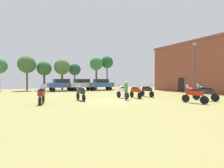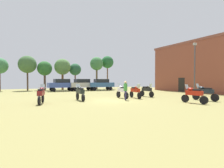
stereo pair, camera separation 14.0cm
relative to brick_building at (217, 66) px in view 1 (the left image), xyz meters
name	(u,v)px [view 1 (the left image)]	position (x,y,z in m)	size (l,w,h in m)	color
ground_plane	(111,101)	(-18.00, -1.48, -3.84)	(44.00, 52.00, 0.02)	olive
brick_building	(217,66)	(0.00, 0.00, 0.00)	(6.12, 19.91, 7.68)	brown
motorcycle_1	(122,91)	(-16.07, -0.23, -3.10)	(0.62, 2.10, 1.48)	black
motorcycle_2	(42,94)	(-23.64, -0.89, -3.10)	(0.78, 2.15, 1.49)	black
motorcycle_3	(136,91)	(-14.84, -0.78, -3.11)	(0.62, 2.17, 1.45)	black
motorcycle_5	(147,90)	(-12.87, -0.14, -3.11)	(0.62, 2.09, 1.46)	black
motorcycle_7	(205,92)	(-10.70, -5.38, -3.09)	(0.67, 2.27, 1.49)	black
motorcycle_8	(194,94)	(-13.04, -6.06, -3.11)	(0.67, 2.10, 1.46)	black
motorcycle_9	(81,92)	(-20.37, -0.17, -3.10)	(0.62, 2.28, 1.47)	black
car_1	(82,84)	(-15.82, 13.56, -2.66)	(4.42, 2.10, 2.00)	black
car_2	(101,84)	(-12.51, 12.88, -2.66)	(4.43, 2.14, 2.00)	black
car_4	(61,84)	(-19.19, 13.76, -2.66)	(4.41, 2.09, 2.00)	black
person_1	(126,89)	(-16.63, -1.77, -2.82)	(0.47, 0.47, 1.73)	#27244F
tree_1	(62,67)	(-18.01, 18.85, 0.50)	(3.05, 3.05, 5.90)	brown
tree_2	(44,69)	(-21.25, 18.67, 0.07)	(2.62, 2.62, 5.26)	#4D392F
tree_4	(27,65)	(-24.08, 18.50, 0.69)	(3.01, 3.01, 6.05)	#503A2E
tree_6	(96,64)	(-11.30, 17.94, 1.28)	(2.71, 2.71, 6.55)	brown
tree_7	(75,70)	(-15.32, 19.65, 0.12)	(2.41, 2.41, 5.19)	brown
tree_9	(107,62)	(-8.67, 18.29, 1.78)	(2.60, 2.60, 6.96)	brown
lamp_post	(194,66)	(-5.32, -0.31, -0.16)	(0.44, 0.24, 6.55)	#47474C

